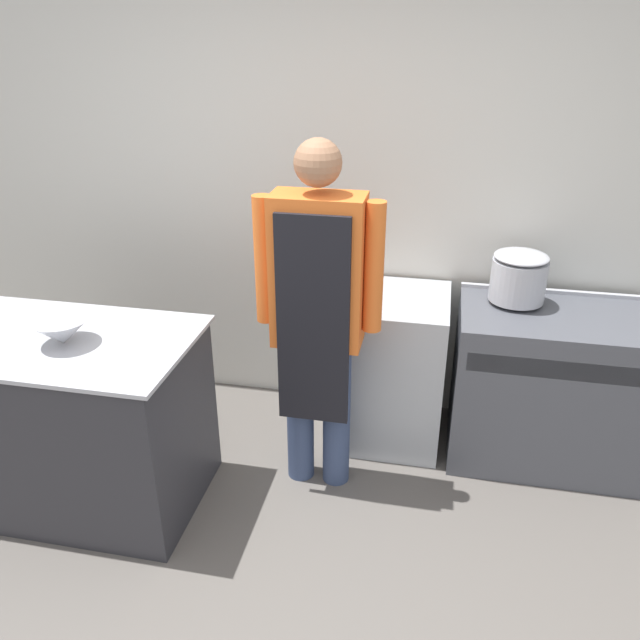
{
  "coord_description": "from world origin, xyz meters",
  "views": [
    {
      "loc": [
        0.56,
        -1.43,
        2.21
      ],
      "look_at": [
        0.05,
        1.09,
        0.98
      ],
      "focal_mm": 35.0,
      "sensor_mm": 36.0,
      "label": 1
    }
  ],
  "objects_px": {
    "person_cook": "(318,306)",
    "stock_pot": "(519,276)",
    "stove": "(549,387)",
    "fridge_unit": "(390,368)",
    "mixing_bowl": "(62,331)"
  },
  "relations": [
    {
      "from": "stove",
      "to": "fridge_unit",
      "type": "xyz_separation_m",
      "value": [
        -0.86,
        0.03,
        0.0
      ]
    },
    {
      "from": "stove",
      "to": "stock_pot",
      "type": "bearing_deg",
      "value": 154.67
    },
    {
      "from": "person_cook",
      "to": "stove",
      "type": "bearing_deg",
      "value": 20.9
    },
    {
      "from": "stove",
      "to": "stock_pot",
      "type": "relative_size",
      "value": 3.55
    },
    {
      "from": "person_cook",
      "to": "mixing_bowl",
      "type": "bearing_deg",
      "value": -159.86
    },
    {
      "from": "person_cook",
      "to": "mixing_bowl",
      "type": "xyz_separation_m",
      "value": [
        -1.09,
        -0.4,
        -0.05
      ]
    },
    {
      "from": "stove",
      "to": "fridge_unit",
      "type": "distance_m",
      "value": 0.86
    },
    {
      "from": "person_cook",
      "to": "stock_pot",
      "type": "xyz_separation_m",
      "value": [
        0.95,
        0.56,
        0.01
      ]
    },
    {
      "from": "fridge_unit",
      "to": "person_cook",
      "type": "distance_m",
      "value": 0.81
    },
    {
      "from": "person_cook",
      "to": "fridge_unit",
      "type": "bearing_deg",
      "value": 56.46
    },
    {
      "from": "fridge_unit",
      "to": "person_cook",
      "type": "relative_size",
      "value": 0.49
    },
    {
      "from": "stove",
      "to": "fridge_unit",
      "type": "bearing_deg",
      "value": 177.9
    },
    {
      "from": "stove",
      "to": "stock_pot",
      "type": "xyz_separation_m",
      "value": [
        -0.23,
        0.11,
        0.58
      ]
    },
    {
      "from": "fridge_unit",
      "to": "mixing_bowl",
      "type": "bearing_deg",
      "value": -147.95
    },
    {
      "from": "stock_pot",
      "to": "person_cook",
      "type": "bearing_deg",
      "value": -149.61
    }
  ]
}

